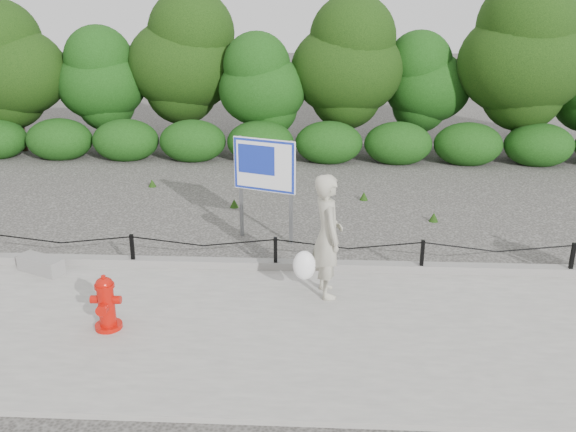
# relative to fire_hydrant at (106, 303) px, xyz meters

# --- Properties ---
(ground) EXTENTS (90.00, 90.00, 0.00)m
(ground) POSITION_rel_fire_hydrant_xyz_m (2.24, 2.11, -0.47)
(ground) COLOR #2D2B28
(ground) RESTS_ON ground
(sidewalk) EXTENTS (14.00, 4.00, 0.08)m
(sidewalk) POSITION_rel_fire_hydrant_xyz_m (2.24, 0.11, -0.43)
(sidewalk) COLOR gray
(sidewalk) RESTS_ON ground
(curb) EXTENTS (14.00, 0.22, 0.14)m
(curb) POSITION_rel_fire_hydrant_xyz_m (2.24, 2.16, -0.32)
(curb) COLOR slate
(curb) RESTS_ON sidewalk
(chain_barrier) EXTENTS (10.06, 0.06, 0.60)m
(chain_barrier) POSITION_rel_fire_hydrant_xyz_m (2.24, 2.11, -0.02)
(chain_barrier) COLOR black
(chain_barrier) RESTS_ON sidewalk
(treeline) EXTENTS (20.56, 3.91, 5.01)m
(treeline) POSITION_rel_fire_hydrant_xyz_m (2.96, 11.04, 2.17)
(treeline) COLOR black
(treeline) RESTS_ON ground
(fire_hydrant) EXTENTS (0.43, 0.43, 0.83)m
(fire_hydrant) POSITION_rel_fire_hydrant_xyz_m (0.00, 0.00, 0.00)
(fire_hydrant) COLOR #B40E06
(fire_hydrant) RESTS_ON sidewalk
(pedestrian) EXTENTS (0.84, 0.81, 1.98)m
(pedestrian) POSITION_rel_fire_hydrant_xyz_m (3.09, 1.24, 0.57)
(pedestrian) COLOR #A29E8B
(pedestrian) RESTS_ON sidewalk
(concrete_block) EXTENTS (0.90, 0.63, 0.27)m
(concrete_block) POSITION_rel_fire_hydrant_xyz_m (-1.78, 1.81, -0.26)
(concrete_block) COLOR slate
(concrete_block) RESTS_ON sidewalk
(advertising_sign) EXTENTS (1.21, 0.51, 2.04)m
(advertising_sign) POSITION_rel_fire_hydrant_xyz_m (1.92, 3.66, 0.97)
(advertising_sign) COLOR slate
(advertising_sign) RESTS_ON ground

